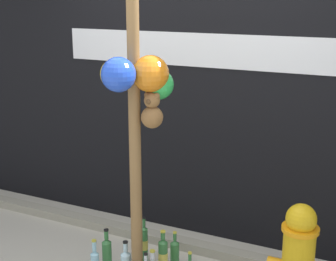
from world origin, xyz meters
TOP-DOWN VIEW (x-y plane):
  - building_wall at (0.00, 1.32)m, footprint 10.00×0.21m
  - curb_strip at (0.00, 0.90)m, footprint 8.00×0.12m
  - memorial_post at (-0.07, 0.26)m, footprint 0.61×0.48m
  - fire_hydrant at (1.07, 0.39)m, footprint 0.40×0.24m
  - bottle_2 at (-0.18, 0.41)m, footprint 0.06×0.06m
  - bottle_4 at (-0.40, 0.33)m, footprint 0.08×0.08m
  - bottle_5 at (-0.19, 0.56)m, footprint 0.06×0.06m
  - bottle_6 at (0.09, 0.54)m, footprint 0.07×0.07m
  - bottle_9 at (0.05, 0.43)m, footprint 0.07×0.07m

SIDE VIEW (x-z plane):
  - curb_strip at x=0.00m, z-range 0.00..0.08m
  - bottle_6 at x=0.09m, z-range -0.03..0.31m
  - bottle_4 at x=-0.40m, z-range -0.03..0.32m
  - bottle_2 at x=-0.18m, z-range -0.04..0.34m
  - bottle_5 at x=-0.19m, z-range -0.04..0.36m
  - bottle_9 at x=0.05m, z-range -0.03..0.36m
  - fire_hydrant at x=1.07m, z-range 0.00..0.82m
  - building_wall at x=0.00m, z-range 0.00..3.11m
  - memorial_post at x=-0.07m, z-range 0.25..3.19m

